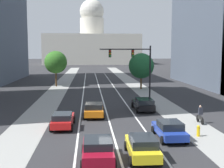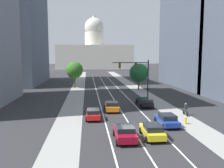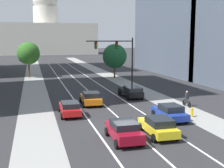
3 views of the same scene
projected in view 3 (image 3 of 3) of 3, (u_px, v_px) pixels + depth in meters
ground_plane at (70, 74)px, 62.43m from camera, size 400.00×400.00×0.00m
sidewalk_left at (34, 79)px, 55.76m from camera, size 3.41×130.00×0.01m
sidewalk_right at (110, 76)px, 59.55m from camera, size 3.41×130.00×0.01m
lane_stripe_left at (64, 85)px, 47.37m from camera, size 0.16×90.00×0.01m
lane_stripe_center at (82, 85)px, 48.10m from camera, size 0.16×90.00×0.01m
lane_stripe_right at (99, 84)px, 48.83m from camera, size 0.16×90.00×0.01m
capitol_building at (46, 35)px, 154.15m from camera, size 48.72×28.78×34.71m
car_black at (131, 91)px, 37.29m from camera, size 2.15×4.80×1.46m
car_red at (70, 108)px, 28.50m from camera, size 2.00×4.46×1.39m
car_orange at (91, 98)px, 33.09m from camera, size 2.20×4.15×1.50m
car_crimson at (124, 130)px, 21.27m from camera, size 2.09×4.14×1.46m
car_blue at (170, 112)px, 26.86m from camera, size 2.06×4.33×1.42m
car_yellow at (158, 126)px, 22.39m from camera, size 2.02×4.24×1.45m
traffic_signal_mast at (119, 54)px, 41.04m from camera, size 6.60×0.39×7.49m
fire_hydrant at (192, 112)px, 27.96m from camera, size 0.26×0.35×0.91m
cyclist at (187, 99)px, 32.26m from camera, size 0.37×1.70×1.72m
street_tree_near_right at (115, 56)px, 56.07m from camera, size 4.56×4.56×6.43m
street_tree_near_left at (28, 53)px, 56.63m from camera, size 4.32×4.32×6.82m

